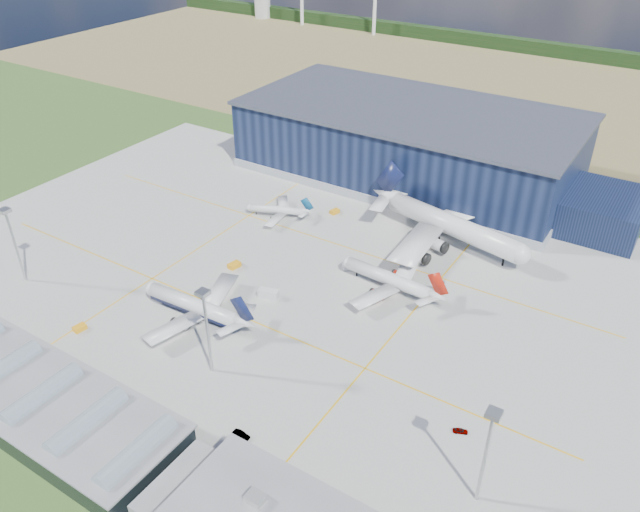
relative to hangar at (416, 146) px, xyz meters
The scene contains 22 objects.
ground 95.56m from the hangar, 91.70° to the right, with size 600.00×600.00×0.00m, color #33521F.
apron 85.64m from the hangar, 91.90° to the right, with size 220.00×160.00×0.08m.
farmland 125.76m from the hangar, 91.29° to the left, with size 600.00×220.00×0.01m, color olive.
treeline 205.36m from the hangar, 90.78° to the left, with size 600.00×8.00×8.00m, color black.
hangar is the anchor object (origin of this frame).
glass_concourse 155.28m from the hangar, 93.42° to the right, with size 78.00×23.00×8.60m.
light_mast_west 139.77m from the hangar, 116.71° to the right, with size 2.60×2.60×23.00m.
light_mast_center 125.07m from the hangar, 86.70° to the right, with size 2.60×2.60×23.00m.
light_mast_east 144.23m from the hangar, 59.95° to the right, with size 2.60×2.60×23.00m.
airliner_navy 111.97m from the hangar, 95.27° to the right, with size 36.00×35.22×11.74m, color silver, non-canonical shape.
airliner_red 77.80m from the hangar, 69.84° to the right, with size 33.90×33.16×11.05m, color silver, non-canonical shape.
airliner_widebody 51.01m from the hangar, 51.34° to the right, with size 59.20×57.92×19.31m, color silver, non-canonical shape.
airliner_regional 60.63m from the hangar, 114.02° to the right, with size 23.53×23.02×7.67m, color silver, non-canonical shape.
gse_tug_a 89.64m from the hangar, 100.74° to the right, with size 2.25×3.69×1.54m, color orange.
gse_tug_b 135.64m from the hangar, 103.37° to the right, with size 2.12×3.18×1.38m, color orange.
gse_van_a 94.64m from the hangar, 89.45° to the right, with size 2.42×5.54×2.42m, color silver.
gse_cart_a 85.62m from the hangar, 73.19° to the right, with size 2.14×3.21×1.39m, color silver.
gse_van_b 55.71m from the hangar, 65.04° to the right, with size 2.43×5.31×2.43m, color silver.
gse_tug_c 45.06m from the hangar, 102.09° to the right, with size 2.01×3.21×1.40m, color orange.
gse_cart_b 71.64m from the hangar, 80.64° to the right, with size 2.22×3.33×1.44m, color silver.
car_a 128.57m from the hangar, 60.25° to the right, with size 1.27×3.15×1.07m, color #99999E.
car_b 139.68m from the hangar, 79.42° to the right, with size 1.35×3.87×1.27m, color #99999E.
Camera 1 is at (90.44, -108.75, 101.07)m, focal length 35.00 mm.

